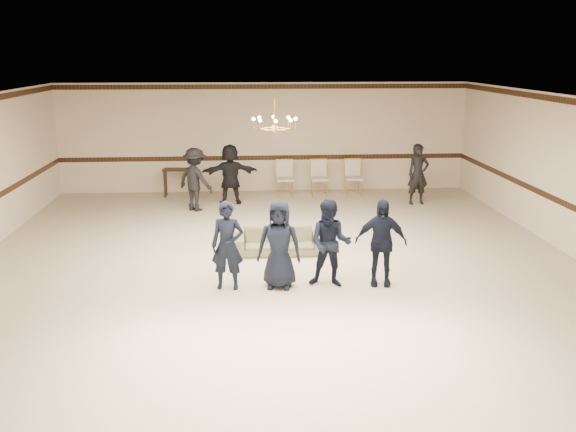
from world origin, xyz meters
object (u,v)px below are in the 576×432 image
at_px(banquet_chair_left, 285,179).
at_px(console_table, 180,182).
at_px(boy_d, 381,242).
at_px(adult_mid, 230,174).
at_px(adult_left, 195,179).
at_px(boy_c, 330,244).
at_px(chandelier, 275,113).
at_px(banquet_chair_right, 353,178).
at_px(banquet_chair_mid, 319,178).
at_px(boy_b, 279,245).
at_px(boy_a, 227,246).
at_px(adult_right, 418,174).
at_px(settee, 279,240).

xyz_separation_m(banquet_chair_left, console_table, (-3.00, 0.20, -0.10)).
xyz_separation_m(boy_d, console_table, (-4.21, 7.54, -0.38)).
bearing_deg(adult_mid, adult_left, 31.60).
bearing_deg(boy_c, chandelier, 126.35).
height_order(chandelier, banquet_chair_left, chandelier).
xyz_separation_m(adult_left, console_table, (-0.56, 1.74, -0.42)).
bearing_deg(banquet_chair_right, banquet_chair_mid, 178.64).
distance_m(boy_b, console_table, 7.92).
xyz_separation_m(banquet_chair_left, banquet_chair_right, (2.00, 0.00, 0.00)).
xyz_separation_m(adult_left, adult_mid, (0.90, 0.70, 0.00)).
height_order(boy_a, boy_c, same).
bearing_deg(adult_left, banquet_chair_right, -122.48).
height_order(adult_left, banquet_chair_right, adult_left).
height_order(adult_left, adult_right, same).
distance_m(chandelier, boy_d, 3.47).
distance_m(settee, console_table, 6.12).
relative_size(boy_b, banquet_chair_left, 1.53).
relative_size(boy_a, console_table, 1.62).
bearing_deg(boy_a, adult_left, 106.53).
xyz_separation_m(boy_a, console_table, (-1.51, 7.54, -0.38)).
height_order(adult_right, banquet_chair_right, adult_right).
xyz_separation_m(settee, banquet_chair_left, (0.48, 5.37, 0.24)).
bearing_deg(boy_a, boy_b, 7.19).
relative_size(boy_b, boy_d, 1.00).
xyz_separation_m(banquet_chair_left, banquet_chair_mid, (1.00, 0.00, 0.00)).
height_order(boy_b, adult_right, adult_right).
xyz_separation_m(boy_b, adult_right, (4.15, 6.10, 0.05)).
bearing_deg(adult_right, settee, -143.26).
xyz_separation_m(adult_left, adult_right, (6.00, 0.30, 0.00)).
relative_size(adult_left, banquet_chair_right, 1.62).
relative_size(banquet_chair_left, console_table, 1.06).
relative_size(chandelier, adult_right, 0.57).
bearing_deg(boy_b, adult_left, 118.30).
bearing_deg(banquet_chair_right, banquet_chair_left, 178.64).
relative_size(boy_c, adult_left, 0.95).
bearing_deg(console_table, banquet_chair_left, 1.53).
bearing_deg(adult_right, banquet_chair_left, 151.86).
distance_m(boy_d, banquet_chair_right, 7.38).
bearing_deg(boy_b, banquet_chair_right, 81.13).
bearing_deg(adult_mid, adult_right, 169.24).
xyz_separation_m(boy_b, banquet_chair_right, (2.59, 7.34, -0.27)).
height_order(settee, adult_right, adult_right).
xyz_separation_m(chandelier, banquet_chair_left, (0.55, 5.19, -2.37)).
relative_size(boy_b, boy_c, 1.00).
bearing_deg(boy_c, banquet_chair_left, 106.94).
xyz_separation_m(banquet_chair_right, console_table, (-5.00, 0.20, -0.10)).
bearing_deg(boy_d, adult_right, 77.62).
xyz_separation_m(adult_left, banquet_chair_right, (4.44, 1.54, -0.32)).
bearing_deg(adult_mid, boy_a, 84.20).
bearing_deg(banquet_chair_left, settee, -97.70).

